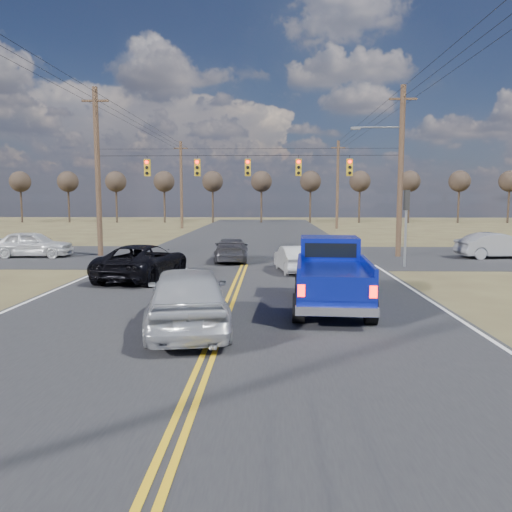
{
  "coord_description": "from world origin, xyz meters",
  "views": [
    {
      "loc": [
        1.38,
        -11.9,
        3.48
      ],
      "look_at": [
        0.87,
        5.22,
        1.5
      ],
      "focal_mm": 35.0,
      "sensor_mm": 36.0,
      "label": 1
    }
  ],
  "objects_px": {
    "cross_car_west": "(32,244)",
    "dgrey_car_queue": "(231,250)",
    "white_car_queue": "(294,259)",
    "silver_suv": "(188,298)",
    "black_suv": "(143,262)",
    "pickup_truck": "(331,275)",
    "cross_car_east_near": "(496,246)"
  },
  "relations": [
    {
      "from": "silver_suv",
      "to": "pickup_truck",
      "type": "bearing_deg",
      "value": -154.05
    },
    {
      "from": "pickup_truck",
      "to": "black_suv",
      "type": "relative_size",
      "value": 1.08
    },
    {
      "from": "black_suv",
      "to": "cross_car_west",
      "type": "relative_size",
      "value": 1.19
    },
    {
      "from": "cross_car_east_near",
      "to": "dgrey_car_queue",
      "type": "bearing_deg",
      "value": 89.44
    },
    {
      "from": "black_suv",
      "to": "white_car_queue",
      "type": "height_order",
      "value": "black_suv"
    },
    {
      "from": "silver_suv",
      "to": "cross_car_west",
      "type": "height_order",
      "value": "silver_suv"
    },
    {
      "from": "cross_car_west",
      "to": "dgrey_car_queue",
      "type": "bearing_deg",
      "value": -100.42
    },
    {
      "from": "cross_car_east_near",
      "to": "black_suv",
      "type": "bearing_deg",
      "value": 105.81
    },
    {
      "from": "dgrey_car_queue",
      "to": "cross_car_west",
      "type": "bearing_deg",
      "value": -10.21
    },
    {
      "from": "white_car_queue",
      "to": "cross_car_west",
      "type": "xyz_separation_m",
      "value": [
        -15.28,
        5.54,
        0.15
      ]
    },
    {
      "from": "cross_car_east_near",
      "to": "white_car_queue",
      "type": "bearing_deg",
      "value": 108.0
    },
    {
      "from": "dgrey_car_queue",
      "to": "silver_suv",
      "type": "bearing_deg",
      "value": 87.65
    },
    {
      "from": "black_suv",
      "to": "cross_car_west",
      "type": "height_order",
      "value": "cross_car_west"
    },
    {
      "from": "silver_suv",
      "to": "white_car_queue",
      "type": "height_order",
      "value": "silver_suv"
    },
    {
      "from": "black_suv",
      "to": "white_car_queue",
      "type": "bearing_deg",
      "value": -151.03
    },
    {
      "from": "white_car_queue",
      "to": "silver_suv",
      "type": "bearing_deg",
      "value": 63.91
    },
    {
      "from": "white_car_queue",
      "to": "cross_car_west",
      "type": "height_order",
      "value": "cross_car_west"
    },
    {
      "from": "silver_suv",
      "to": "black_suv",
      "type": "bearing_deg",
      "value": -77.95
    },
    {
      "from": "pickup_truck",
      "to": "cross_car_west",
      "type": "distance_m",
      "value": 20.88
    },
    {
      "from": "pickup_truck",
      "to": "black_suv",
      "type": "height_order",
      "value": "pickup_truck"
    },
    {
      "from": "pickup_truck",
      "to": "cross_car_west",
      "type": "xyz_separation_m",
      "value": [
        -16.09,
        13.29,
        -0.27
      ]
    },
    {
      "from": "pickup_truck",
      "to": "cross_car_west",
      "type": "height_order",
      "value": "pickup_truck"
    },
    {
      "from": "black_suv",
      "to": "white_car_queue",
      "type": "xyz_separation_m",
      "value": [
        6.62,
        2.33,
        -0.13
      ]
    },
    {
      "from": "white_car_queue",
      "to": "cross_car_east_near",
      "type": "bearing_deg",
      "value": -163.22
    },
    {
      "from": "white_car_queue",
      "to": "cross_car_east_near",
      "type": "height_order",
      "value": "cross_car_east_near"
    },
    {
      "from": "silver_suv",
      "to": "cross_car_east_near",
      "type": "relative_size",
      "value": 1.16
    },
    {
      "from": "pickup_truck",
      "to": "dgrey_car_queue",
      "type": "relative_size",
      "value": 1.34
    },
    {
      "from": "cross_car_west",
      "to": "cross_car_east_near",
      "type": "distance_m",
      "value": 27.34
    },
    {
      "from": "white_car_queue",
      "to": "dgrey_car_queue",
      "type": "distance_m",
      "value": 5.09
    },
    {
      "from": "cross_car_west",
      "to": "cross_car_east_near",
      "type": "relative_size",
      "value": 1.02
    },
    {
      "from": "dgrey_car_queue",
      "to": "cross_car_west",
      "type": "distance_m",
      "value": 12.11
    },
    {
      "from": "dgrey_car_queue",
      "to": "pickup_truck",
      "type": "bearing_deg",
      "value": 107.06
    }
  ]
}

